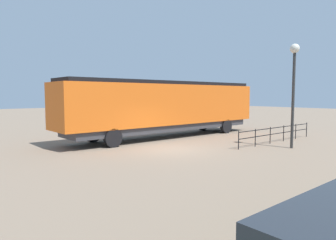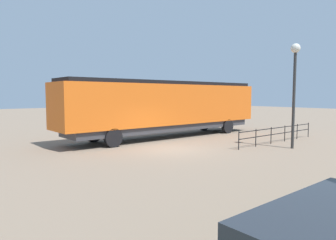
% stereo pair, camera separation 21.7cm
% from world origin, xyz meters
% --- Properties ---
extents(ground_plane, '(120.00, 120.00, 0.00)m').
position_xyz_m(ground_plane, '(0.00, 0.00, 0.00)').
color(ground_plane, '#84705B').
extents(locomotive, '(2.84, 15.97, 3.98)m').
position_xyz_m(locomotive, '(-4.00, 3.47, 2.24)').
color(locomotive, orange).
rests_on(locomotive, ground_plane).
extents(lamp_post, '(0.52, 0.52, 5.86)m').
position_xyz_m(lamp_post, '(4.09, 5.45, 4.17)').
color(lamp_post, '#2D2D2D').
rests_on(lamp_post, ground_plane).
extents(platform_fence, '(0.05, 8.07, 1.04)m').
position_xyz_m(platform_fence, '(2.43, 6.75, 0.67)').
color(platform_fence, black).
rests_on(platform_fence, ground_plane).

